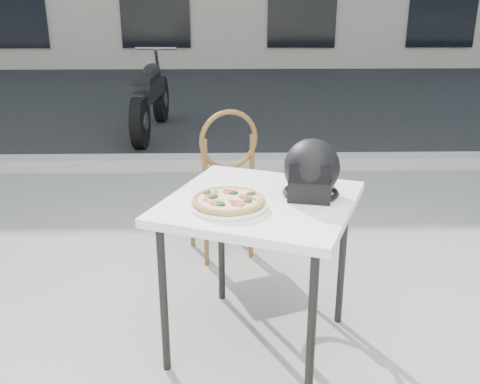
{
  "coord_description": "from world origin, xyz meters",
  "views": [
    {
      "loc": [
        -0.05,
        -2.05,
        1.57
      ],
      "look_at": [
        -0.0,
        0.09,
        0.8
      ],
      "focal_mm": 40.0,
      "sensor_mm": 36.0,
      "label": 1
    }
  ],
  "objects_px": {
    "helmet": "(312,171)",
    "cafe_chair_main": "(224,176)",
    "motorcycle": "(151,98)",
    "cafe_table_main": "(260,213)",
    "plate": "(228,205)",
    "pizza": "(228,200)"
  },
  "relations": [
    {
      "from": "cafe_table_main",
      "to": "cafe_chair_main",
      "type": "distance_m",
      "value": 0.97
    },
    {
      "from": "pizza",
      "to": "motorcycle",
      "type": "relative_size",
      "value": 0.15
    },
    {
      "from": "plate",
      "to": "pizza",
      "type": "distance_m",
      "value": 0.02
    },
    {
      "from": "helmet",
      "to": "motorcycle",
      "type": "height_order",
      "value": "helmet"
    },
    {
      "from": "cafe_chair_main",
      "to": "motorcycle",
      "type": "xyz_separation_m",
      "value": [
        -0.91,
        3.41,
        -0.1
      ]
    },
    {
      "from": "pizza",
      "to": "cafe_chair_main",
      "type": "bearing_deg",
      "value": 91.38
    },
    {
      "from": "cafe_chair_main",
      "to": "plate",
      "type": "bearing_deg",
      "value": 70.99
    },
    {
      "from": "pizza",
      "to": "cafe_chair_main",
      "type": "relative_size",
      "value": 0.32
    },
    {
      "from": "plate",
      "to": "pizza",
      "type": "xyz_separation_m",
      "value": [
        0.0,
        0.0,
        0.02
      ]
    },
    {
      "from": "plate",
      "to": "cafe_chair_main",
      "type": "distance_m",
      "value": 1.07
    },
    {
      "from": "plate",
      "to": "cafe_chair_main",
      "type": "xyz_separation_m",
      "value": [
        -0.03,
        1.05,
        -0.22
      ]
    },
    {
      "from": "plate",
      "to": "cafe_chair_main",
      "type": "relative_size",
      "value": 0.38
    },
    {
      "from": "pizza",
      "to": "helmet",
      "type": "relative_size",
      "value": 1.0
    },
    {
      "from": "cafe_table_main",
      "to": "pizza",
      "type": "relative_size",
      "value": 3.31
    },
    {
      "from": "cafe_table_main",
      "to": "motorcycle",
      "type": "xyz_separation_m",
      "value": [
        -1.07,
        4.35,
        -0.24
      ]
    },
    {
      "from": "cafe_chair_main",
      "to": "motorcycle",
      "type": "height_order",
      "value": "motorcycle"
    },
    {
      "from": "pizza",
      "to": "cafe_chair_main",
      "type": "distance_m",
      "value": 1.07
    },
    {
      "from": "plate",
      "to": "motorcycle",
      "type": "height_order",
      "value": "motorcycle"
    },
    {
      "from": "helmet",
      "to": "cafe_chair_main",
      "type": "distance_m",
      "value": 1.04
    },
    {
      "from": "cafe_table_main",
      "to": "helmet",
      "type": "height_order",
      "value": "helmet"
    },
    {
      "from": "cafe_table_main",
      "to": "plate",
      "type": "height_order",
      "value": "plate"
    },
    {
      "from": "helmet",
      "to": "motorcycle",
      "type": "bearing_deg",
      "value": 119.57
    }
  ]
}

